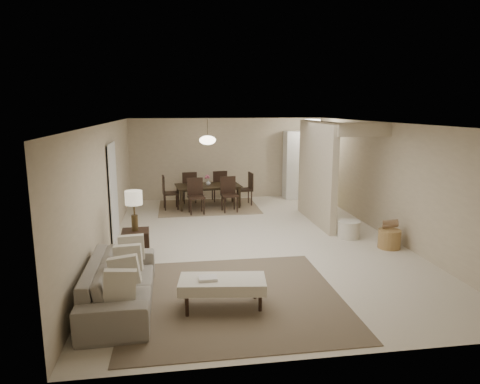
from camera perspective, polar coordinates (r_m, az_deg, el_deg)
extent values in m
plane|color=beige|center=(9.31, 1.77, -6.39)|extent=(9.00, 9.00, 0.00)
plane|color=white|center=(8.88, 1.87, 9.17)|extent=(9.00, 9.00, 0.00)
plane|color=#B9A88C|center=(13.42, -1.67, 4.49)|extent=(6.00, 0.00, 6.00)
plane|color=#B9A88C|center=(8.98, -17.38, 0.65)|extent=(0.00, 9.00, 9.00)
plane|color=#B9A88C|center=(10.00, 18.99, 1.58)|extent=(0.00, 9.00, 9.00)
cube|color=#B9A88C|center=(10.66, 10.15, 2.58)|extent=(0.15, 2.50, 2.50)
cube|color=black|center=(9.60, -16.60, -0.05)|extent=(0.04, 0.90, 2.04)
cube|color=white|center=(13.59, 8.42, 3.61)|extent=(1.20, 0.55, 2.10)
cylinder|color=white|center=(12.56, 9.66, 9.42)|extent=(0.44, 0.44, 0.05)
cube|color=brown|center=(6.63, -0.87, -13.84)|extent=(3.20, 3.20, 0.01)
imported|color=gray|center=(6.50, -15.68, -11.64)|extent=(2.30, 0.93, 0.67)
cube|color=beige|center=(6.19, -2.37, -12.18)|extent=(1.28, 0.71, 0.16)
cylinder|color=black|center=(6.07, -7.07, -15.03)|extent=(0.05, 0.05, 0.27)
cylinder|color=black|center=(6.17, 2.71, -14.50)|extent=(0.05, 0.05, 0.27)
cylinder|color=black|center=(6.44, -7.18, -13.44)|extent=(0.05, 0.05, 0.27)
cylinder|color=black|center=(6.53, 1.99, -12.98)|extent=(0.05, 0.05, 0.27)
cube|color=black|center=(8.35, -13.71, -6.82)|extent=(0.52, 0.52, 0.55)
cylinder|color=#4D3B21|center=(8.23, -13.85, -4.02)|extent=(0.12, 0.12, 0.30)
cylinder|color=#4D3B21|center=(8.17, -13.94, -2.12)|extent=(0.03, 0.03, 0.26)
cylinder|color=beige|center=(8.13, -14.00, -0.75)|extent=(0.32, 0.32, 0.26)
cylinder|color=beige|center=(9.70, 14.29, -4.86)|extent=(0.48, 0.48, 0.38)
cylinder|color=olive|center=(9.25, 19.29, -5.92)|extent=(0.52, 0.52, 0.38)
cube|color=#897755|center=(12.35, -4.22, -1.98)|extent=(2.80, 2.10, 0.01)
imported|color=black|center=(12.28, -4.24, -0.56)|extent=(1.91, 1.20, 0.64)
imported|color=silver|center=(12.21, -4.26, 1.25)|extent=(0.15, 0.15, 0.15)
cube|color=yellow|center=(12.35, 10.71, -2.15)|extent=(0.93, 0.70, 0.01)
cylinder|color=#4D3B21|center=(12.04, -4.37, 8.47)|extent=(0.02, 0.02, 0.50)
ellipsoid|color=#FFEAC6|center=(12.06, -4.35, 6.91)|extent=(0.46, 0.46, 0.25)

